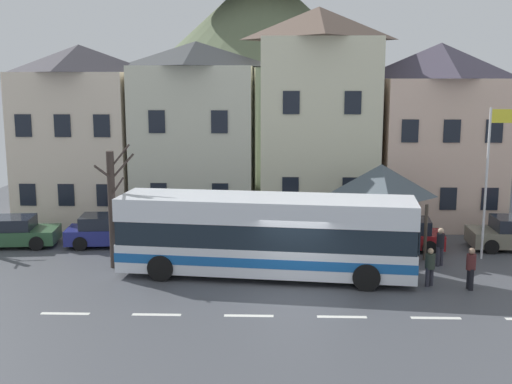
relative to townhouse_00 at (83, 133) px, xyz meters
name	(u,v)px	position (x,y,z in m)	size (l,w,h in m)	color
ground_plane	(294,296)	(11.04, -12.11, -4.69)	(40.00, 60.00, 0.07)	#474A50
townhouse_00	(83,133)	(0.00, 0.00, 0.00)	(5.78, 6.29, 9.32)	beige
townhouse_01	(197,132)	(6.14, 0.30, 0.09)	(6.07, 6.88, 9.50)	beige
townhouse_02	(317,116)	(12.57, 0.08, 0.94)	(5.86, 6.44, 11.21)	beige
townhouse_03	(437,135)	(18.78, -0.42, 0.02)	(5.97, 5.45, 9.36)	beige
hilltop_castle	(262,64)	(9.17, 20.91, 4.15)	(37.33, 37.33, 23.79)	#5E6B4E
transit_bus	(266,236)	(10.01, -9.85, -3.09)	(11.54, 3.88, 3.10)	white
bus_shelter	(381,181)	(15.03, -5.90, -1.55)	(3.60, 3.60, 3.86)	#473D33
parked_car_00	(399,234)	(15.93, -5.78, -3.98)	(4.18, 2.25, 1.40)	maroon
parked_car_01	(114,231)	(2.97, -5.58, -3.97)	(4.50, 2.26, 1.42)	navy
parked_car_02	(9,232)	(-1.82, -5.84, -4.00)	(4.41, 2.39, 1.34)	#2E5535
pedestrian_00	(430,265)	(16.07, -10.93, -3.86)	(0.36, 0.36, 1.44)	#2D2D38
pedestrian_01	(415,240)	(16.20, -7.83, -3.74)	(0.32, 0.33, 1.59)	#2D2D38
pedestrian_02	(471,267)	(17.45, -11.28, -3.82)	(0.34, 0.38, 1.55)	black
pedestrian_03	(440,246)	(17.10, -8.37, -3.82)	(0.33, 0.31, 1.59)	#2D2D38
public_bench	(337,226)	(13.39, -3.37, -4.20)	(1.41, 0.48, 0.87)	brown
flagpole	(489,172)	(19.25, -7.23, -0.92)	(0.95, 0.10, 6.40)	silver
bare_tree_00	(112,207)	(3.86, -9.01, -2.17)	(1.38, 1.17, 5.02)	#382D28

